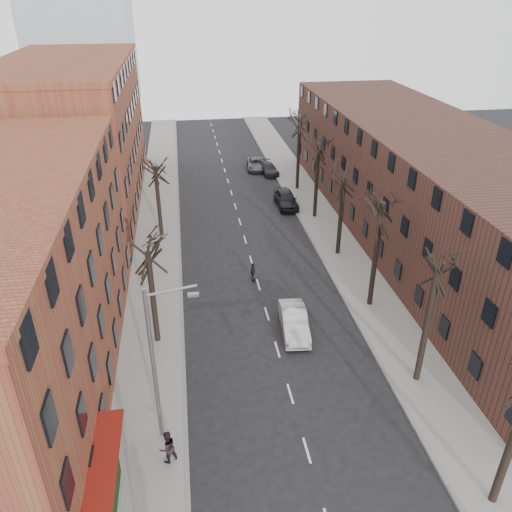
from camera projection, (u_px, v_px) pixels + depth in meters
name	position (u px, v px, depth m)	size (l,w,h in m)	color
sidewalk_left	(158.00, 231.00, 47.45)	(4.00, 90.00, 0.15)	gray
sidewalk_right	(321.00, 220.00, 49.54)	(4.00, 90.00, 0.15)	gray
building_left_far	(74.00, 137.00, 50.94)	(12.00, 28.00, 14.00)	brown
building_right	(427.00, 187.00, 43.90)	(12.00, 50.00, 10.00)	#462620
tree_right_a	(491.00, 501.00, 22.56)	(5.20, 5.20, 10.00)	black
tree_right_b	(416.00, 380.00, 29.52)	(5.20, 5.20, 10.80)	black
tree_right_c	(369.00, 305.00, 36.48)	(5.20, 5.20, 11.60)	black
tree_right_d	(337.00, 254.00, 43.44)	(5.20, 5.20, 10.00)	black
tree_right_e	(314.00, 217.00, 50.40)	(5.20, 5.20, 10.80)	black
tree_right_f	(297.00, 189.00, 57.35)	(5.20, 5.20, 11.60)	black
tree_left_a	(158.00, 341.00, 32.75)	(5.20, 5.20, 9.50)	black
tree_left_b	(162.00, 236.00, 46.67)	(5.20, 5.20, 9.50)	black
streetlight	(157.00, 360.00, 23.48)	(2.45, 0.22, 9.03)	slate
silver_sedan	(294.00, 322.00, 33.32)	(1.66, 4.76, 1.57)	#B3B5BB
parked_car_near	(286.00, 199.00, 52.48)	(2.01, 5.00, 1.70)	black
parked_car_mid	(269.00, 169.00, 61.82)	(1.79, 4.41, 1.28)	#23222A
parked_car_far	(256.00, 164.00, 63.45)	(2.21, 4.79, 1.33)	#54575C
pedestrian_b	(167.00, 447.00, 23.91)	(0.89, 0.69, 1.83)	black
pedestrian_crossing	(253.00, 272.00, 39.09)	(0.93, 0.39, 1.60)	black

